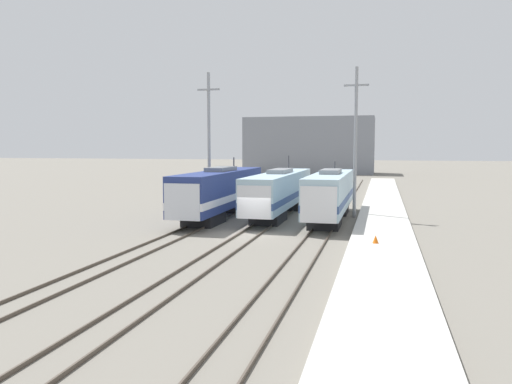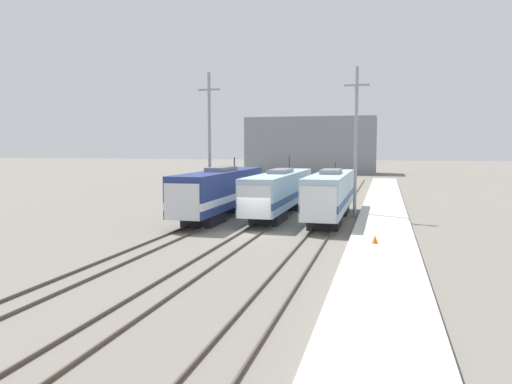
% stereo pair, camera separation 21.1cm
% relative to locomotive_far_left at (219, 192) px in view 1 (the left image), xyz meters
% --- Properties ---
extents(ground_plane, '(400.00, 400.00, 0.00)m').
position_rel_locomotive_far_left_xyz_m(ground_plane, '(4.71, -7.47, -2.25)').
color(ground_plane, slate).
extents(rail_pair_far_left, '(1.51, 120.00, 0.15)m').
position_rel_locomotive_far_left_xyz_m(rail_pair_far_left, '(0.00, -7.47, -2.17)').
color(rail_pair_far_left, '#4C4238').
rests_on(rail_pair_far_left, ground_plane).
extents(rail_pair_center, '(1.51, 120.00, 0.15)m').
position_rel_locomotive_far_left_xyz_m(rail_pair_center, '(4.71, -7.47, -2.17)').
color(rail_pair_center, '#4C4238').
rests_on(rail_pair_center, ground_plane).
extents(rail_pair_far_right, '(1.51, 120.00, 0.15)m').
position_rel_locomotive_far_left_xyz_m(rail_pair_far_right, '(9.43, -7.47, -2.17)').
color(rail_pair_far_right, '#4C4238').
rests_on(rail_pair_far_right, ground_plane).
extents(locomotive_far_left, '(2.93, 17.65, 5.13)m').
position_rel_locomotive_far_left_xyz_m(locomotive_far_left, '(0.00, 0.00, 0.00)').
color(locomotive_far_left, black).
rests_on(locomotive_far_left, ground_plane).
extents(locomotive_center, '(2.77, 18.97, 5.27)m').
position_rel_locomotive_far_left_xyz_m(locomotive_center, '(4.71, 2.65, -0.11)').
color(locomotive_center, '#232326').
rests_on(locomotive_center, ground_plane).
extents(locomotive_far_right, '(2.76, 16.34, 4.80)m').
position_rel_locomotive_far_left_xyz_m(locomotive_far_right, '(9.43, 0.60, -0.06)').
color(locomotive_far_right, '#232326').
rests_on(locomotive_far_right, ground_plane).
extents(catenary_tower_left, '(2.10, 0.29, 12.88)m').
position_rel_locomotive_far_left_xyz_m(catenary_tower_left, '(-1.99, 3.12, 4.43)').
color(catenary_tower_left, gray).
rests_on(catenary_tower_left, ground_plane).
extents(catenary_tower_right, '(2.10, 0.29, 12.88)m').
position_rel_locomotive_far_left_xyz_m(catenary_tower_right, '(11.29, 3.12, 4.43)').
color(catenary_tower_right, gray).
rests_on(catenary_tower_right, ground_plane).
extents(platform, '(4.00, 120.00, 0.40)m').
position_rel_locomotive_far_left_xyz_m(platform, '(13.71, -7.47, -2.04)').
color(platform, beige).
rests_on(platform, ground_plane).
extents(traffic_cone, '(0.37, 0.37, 0.48)m').
position_rel_locomotive_far_left_xyz_m(traffic_cone, '(13.28, -10.47, -1.60)').
color(traffic_cone, orange).
rests_on(traffic_cone, platform).
extents(depot_building, '(29.27, 11.81, 12.83)m').
position_rel_locomotive_far_left_xyz_m(depot_building, '(-2.91, 75.33, 4.17)').
color(depot_building, gray).
rests_on(depot_building, ground_plane).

